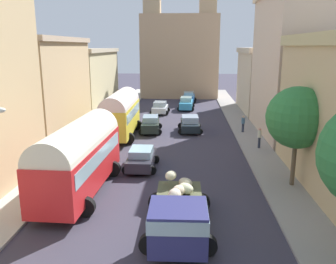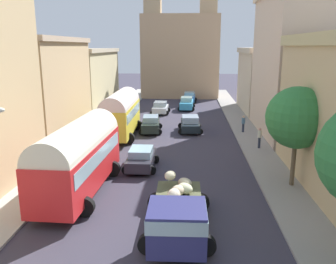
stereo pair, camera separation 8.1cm
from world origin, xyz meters
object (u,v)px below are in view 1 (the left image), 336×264
(cargo_truck_0, at_px, (179,214))
(car_5, at_px, (160,108))
(car_4, at_px, (151,124))
(parked_bus_0, at_px, (79,155))
(car_0, at_px, (190,124))
(car_1, at_px, (186,103))
(car_2, at_px, (189,97))
(pedestrian_0, at_px, (259,137))
(parked_bus_1, at_px, (120,112))
(car_3, at_px, (141,158))
(pedestrian_3, at_px, (243,123))

(cargo_truck_0, relative_size, car_5, 1.85)
(car_4, relative_size, car_5, 1.17)
(parked_bus_0, xyz_separation_m, car_0, (6.25, 15.46, -1.52))
(car_1, distance_m, car_2, 6.13)
(car_1, bearing_deg, pedestrian_0, -71.60)
(cargo_truck_0, xyz_separation_m, car_0, (0.49, 20.08, -0.38))
(parked_bus_1, bearing_deg, car_0, 19.94)
(cargo_truck_0, xyz_separation_m, car_2, (0.34, 38.74, -0.37))
(parked_bus_0, height_order, cargo_truck_0, parked_bus_0)
(parked_bus_0, xyz_separation_m, car_4, (2.38, 15.09, -1.50))
(parked_bus_1, bearing_deg, car_3, -70.51)
(car_5, bearing_deg, car_1, 44.81)
(car_1, bearing_deg, pedestrian_3, -66.49)
(car_2, distance_m, pedestrian_3, 19.80)
(car_4, bearing_deg, car_2, 78.96)
(car_2, xyz_separation_m, car_3, (-3.18, -29.75, -0.07))
(car_0, bearing_deg, pedestrian_0, -46.60)
(car_2, xyz_separation_m, car_5, (-3.58, -9.32, -0.04))
(car_0, relative_size, car_5, 1.13)
(car_3, xyz_separation_m, pedestrian_3, (8.46, 10.67, 0.28))
(car_3, relative_size, pedestrian_3, 2.18)
(car_2, relative_size, car_5, 1.05)
(parked_bus_1, height_order, pedestrian_0, parked_bus_1)
(car_3, bearing_deg, cargo_truck_0, -72.46)
(pedestrian_0, bearing_deg, car_5, 121.50)
(car_1, distance_m, pedestrian_0, 19.50)
(car_3, bearing_deg, car_2, 83.91)
(car_4, height_order, pedestrian_0, pedestrian_0)
(car_0, relative_size, car_1, 0.94)
(car_0, distance_m, car_3, 11.59)
(car_3, relative_size, car_5, 1.05)
(cargo_truck_0, distance_m, car_3, 9.43)
(car_4, bearing_deg, car_1, 75.43)
(parked_bus_1, height_order, cargo_truck_0, parked_bus_1)
(car_0, distance_m, pedestrian_3, 5.15)
(car_0, height_order, car_1, car_1)
(parked_bus_0, xyz_separation_m, pedestrian_3, (11.37, 15.03, -1.29))
(car_1, relative_size, pedestrian_0, 2.39)
(cargo_truck_0, bearing_deg, parked_bus_0, 141.21)
(parked_bus_0, bearing_deg, car_0, 67.99)
(parked_bus_0, distance_m, car_3, 5.47)
(parked_bus_1, xyz_separation_m, car_3, (3.10, -8.76, -1.59))
(car_5, relative_size, pedestrian_3, 2.07)
(cargo_truck_0, height_order, car_4, cargo_truck_0)
(car_3, bearing_deg, car_5, 91.14)
(car_3, bearing_deg, car_1, 83.20)
(parked_bus_0, distance_m, parked_bus_1, 13.12)
(car_5, bearing_deg, parked_bus_1, -103.00)
(parked_bus_0, xyz_separation_m, car_3, (2.91, 4.36, -1.57))
(parked_bus_0, distance_m, car_2, 34.68)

